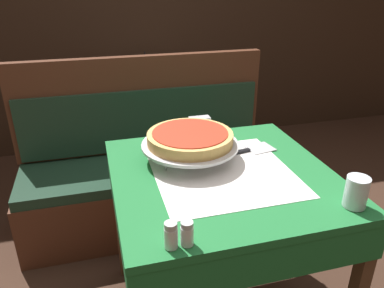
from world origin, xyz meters
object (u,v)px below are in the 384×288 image
object	(u,v)px
napkin_holder	(200,126)
water_glass_near	(356,192)
dining_table_rear	(152,91)
condiment_caddy	(146,69)
booth_bench	(150,179)
pizza_server	(248,150)
pepper_shaker	(187,233)
pizza_pan_stand	(190,145)
deep_dish_pizza	(190,138)
salt_shaker	(171,235)
dining_table_front	(222,194)

from	to	relation	value
napkin_holder	water_glass_near	bearing A→B (deg)	-65.53
dining_table_rear	condiment_caddy	bearing A→B (deg)	126.60
dining_table_rear	water_glass_near	distance (m)	1.97
booth_bench	napkin_holder	bearing A→B (deg)	-66.70
water_glass_near	pizza_server	bearing A→B (deg)	109.68
dining_table_rear	pepper_shaker	world-z (taller)	pepper_shaker
pizza_pan_stand	pizza_server	bearing A→B (deg)	1.68
water_glass_near	deep_dish_pizza	bearing A→B (deg)	132.60
dining_table_rear	condiment_caddy	xyz separation A→B (m)	(-0.03, 0.04, 0.17)
salt_shaker	pepper_shaker	xyz separation A→B (m)	(0.05, 0.00, -0.00)
pizza_pan_stand	napkin_holder	distance (m)	0.27
dining_table_front	napkin_holder	size ratio (longest dim) A/B	8.64
dining_table_front	napkin_holder	bearing A→B (deg)	87.40
pizza_pan_stand	deep_dish_pizza	bearing A→B (deg)	180.00
booth_bench	pizza_server	world-z (taller)	booth_bench
dining_table_rear	booth_bench	distance (m)	0.84
water_glass_near	salt_shaker	bearing A→B (deg)	-176.30
deep_dish_pizza	pizza_pan_stand	bearing A→B (deg)	0.00
dining_table_rear	pepper_shaker	distance (m)	1.99
pizza_pan_stand	condiment_caddy	xyz separation A→B (m)	(0.05, 1.49, -0.02)
deep_dish_pizza	salt_shaker	size ratio (longest dim) A/B	4.23
dining_table_rear	deep_dish_pizza	world-z (taller)	deep_dish_pizza
water_glass_near	napkin_holder	distance (m)	0.80
napkin_holder	pizza_server	bearing A→B (deg)	-56.68
dining_table_front	booth_bench	xyz separation A→B (m)	(-0.18, 0.84, -0.37)
booth_bench	deep_dish_pizza	world-z (taller)	booth_bench
deep_dish_pizza	condiment_caddy	size ratio (longest dim) A/B	1.92
deep_dish_pizza	pepper_shaker	distance (m)	0.55
salt_shaker	water_glass_near	bearing A→B (deg)	3.70
booth_bench	condiment_caddy	xyz separation A→B (m)	(0.13, 0.80, 0.52)
pepper_shaker	condiment_caddy	xyz separation A→B (m)	(0.20, 2.01, 0.01)
dining_table_front	pizza_pan_stand	bearing A→B (deg)	123.76
dining_table_rear	salt_shaker	size ratio (longest dim) A/B	9.16
pepper_shaker	salt_shaker	bearing A→B (deg)	180.00
dining_table_rear	condiment_caddy	world-z (taller)	condiment_caddy
dining_table_front	deep_dish_pizza	bearing A→B (deg)	123.76
dining_table_rear	water_glass_near	world-z (taller)	water_glass_near
pizza_server	salt_shaker	bearing A→B (deg)	-131.22
dining_table_front	pizza_pan_stand	size ratio (longest dim) A/B	2.13
pizza_server	pepper_shaker	xyz separation A→B (m)	(-0.42, -0.53, 0.03)
dining_table_rear	salt_shaker	distance (m)	1.99
booth_bench	pizza_server	xyz separation A→B (m)	(0.35, -0.69, 0.48)
booth_bench	pizza_pan_stand	xyz separation A→B (m)	(0.08, -0.69, 0.54)
dining_table_front	pizza_pan_stand	xyz separation A→B (m)	(-0.10, 0.14, 0.17)
booth_bench	deep_dish_pizza	xyz separation A→B (m)	(0.08, -0.69, 0.57)
condiment_caddy	salt_shaker	bearing A→B (deg)	-96.89
pizza_pan_stand	dining_table_rear	bearing A→B (deg)	86.92
booth_bench	napkin_holder	size ratio (longest dim) A/B	15.51
dining_table_rear	water_glass_near	xyz separation A→B (m)	(0.37, -1.93, 0.18)
dining_table_front	salt_shaker	size ratio (longest dim) A/B	10.29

